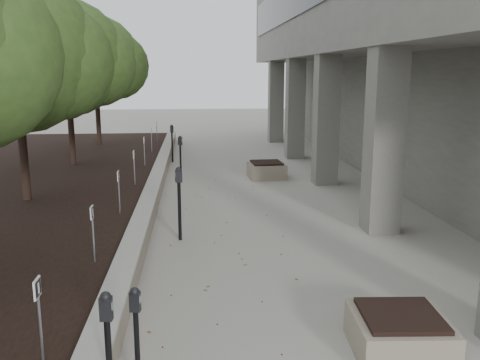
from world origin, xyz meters
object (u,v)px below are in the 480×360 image
parking_meter_2 (109,359)px  crabapple_tree_5 (96,80)px  parking_meter_1 (137,344)px  crabapple_tree_3 (18,87)px  planter_back (266,170)px  parking_meter_3 (179,204)px  crabapple_tree_4 (68,83)px  parking_meter_4 (181,158)px  planter_front (399,333)px  parking_meter_5 (172,143)px

parking_meter_2 → crabapple_tree_5: bearing=103.8°
crabapple_tree_5 → parking_meter_1: (3.48, -17.65, -2.48)m
crabapple_tree_5 → crabapple_tree_3: bearing=-90.0°
crabapple_tree_5 → planter_back: size_ratio=4.68×
parking_meter_3 → planter_back: (2.72, 6.31, -0.51)m
crabapple_tree_4 → crabapple_tree_5: 5.00m
parking_meter_1 → parking_meter_2: parking_meter_2 is taller
parking_meter_4 → parking_meter_3: bearing=-67.7°
parking_meter_3 → crabapple_tree_4: bearing=104.1°
parking_meter_2 → planter_front: 3.58m
parking_meter_2 → planter_back: 12.53m
planter_front → parking_meter_3: bearing=121.1°
crabapple_tree_3 → planter_front: crabapple_tree_3 is taller
crabapple_tree_5 → planter_front: size_ratio=4.75×
parking_meter_5 → planter_back: 4.69m
parking_meter_1 → parking_meter_5: size_ratio=0.87×
crabapple_tree_5 → parking_meter_2: crabapple_tree_5 is taller
parking_meter_2 → parking_meter_3: (0.54, 5.78, 0.08)m
parking_meter_2 → planter_back: size_ratio=1.22×
parking_meter_4 → crabapple_tree_5: bearing=142.3°
parking_meter_5 → planter_back: parking_meter_5 is taller
crabapple_tree_4 → crabapple_tree_5: size_ratio=1.00×
parking_meter_3 → planter_front: size_ratio=1.37×
crabapple_tree_4 → parking_meter_4: size_ratio=3.73×
parking_meter_3 → parking_meter_4: 6.22m
crabapple_tree_4 → parking_meter_3: bearing=-62.4°
crabapple_tree_4 → parking_meter_1: crabapple_tree_4 is taller
crabapple_tree_5 → parking_meter_1: crabapple_tree_5 is taller
crabapple_tree_4 → parking_meter_2: size_ratio=3.83×
parking_meter_1 → planter_back: parking_meter_1 is taller
crabapple_tree_4 → parking_meter_3: (3.79, -7.26, -2.33)m
parking_meter_5 → planter_front: (3.40, -14.40, -0.47)m
crabapple_tree_4 → parking_meter_3: crabapple_tree_4 is taller
parking_meter_3 → parking_meter_4: size_ratio=1.08×
parking_meter_1 → parking_meter_3: parking_meter_3 is taller
crabapple_tree_4 → planter_front: bearing=-61.0°
parking_meter_4 → planter_front: parking_meter_4 is taller
parking_meter_2 → parking_meter_3: 5.80m
crabapple_tree_4 → planter_front: crabapple_tree_4 is taller
parking_meter_1 → parking_meter_2: (-0.23, -0.39, 0.07)m
crabapple_tree_3 → crabapple_tree_4: same height
crabapple_tree_5 → parking_meter_5: (3.25, -2.60, -2.38)m
crabapple_tree_3 → crabapple_tree_4: bearing=90.0°
crabapple_tree_5 → planter_back: crabapple_tree_5 is taller
parking_meter_1 → parking_meter_5: (-0.23, 15.04, 0.09)m
crabapple_tree_3 → parking_meter_5: 8.42m
crabapple_tree_5 → planter_back: (6.50, -5.94, -2.85)m
crabapple_tree_4 → parking_meter_1: 13.35m
parking_meter_5 → planter_front: 14.80m
parking_meter_4 → planter_front: 11.37m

